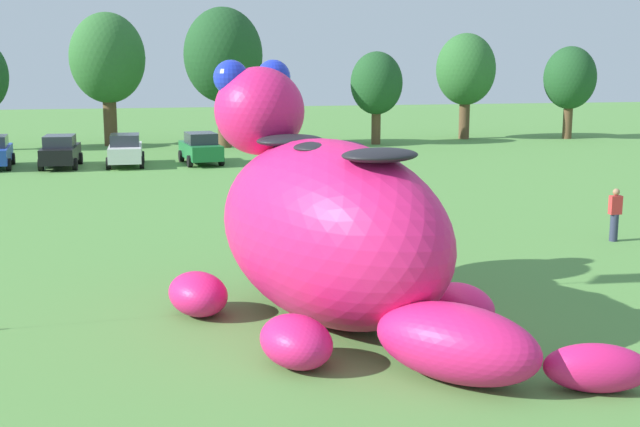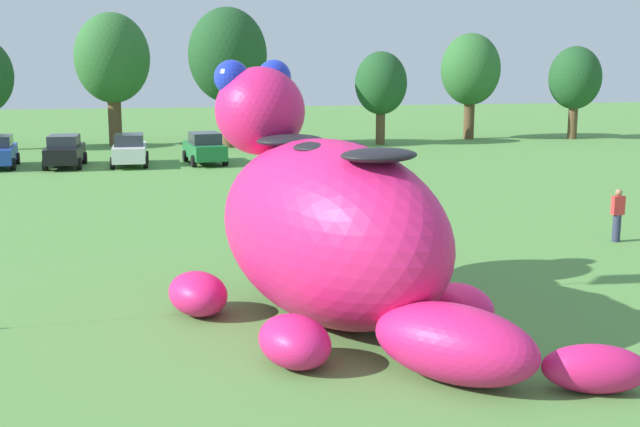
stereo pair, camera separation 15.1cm
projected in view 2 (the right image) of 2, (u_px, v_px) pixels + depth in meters
The scene contains 12 objects.
ground_plane at pixel (400, 330), 18.33m from camera, with size 160.00×160.00×0.00m, color #568E42.
giant_inflatable_creature at pixel (330, 229), 18.57m from camera, with size 8.60×10.05×5.78m.
car_black at pixel (65, 151), 44.64m from camera, with size 2.04×4.15×1.72m.
car_white at pixel (130, 150), 45.21m from camera, with size 1.96×4.11×1.72m.
car_green at pixel (205, 148), 46.09m from camera, with size 2.36×4.30×1.72m.
tree_mid_left at pixel (112, 59), 54.50m from camera, with size 4.84×4.84×8.59m.
tree_centre_left at pixel (228, 56), 53.39m from camera, with size 4.99×4.99×8.86m.
tree_centre at pixel (381, 84), 55.52m from camera, with size 3.44×3.44×6.11m.
tree_centre_right at pixel (471, 70), 58.96m from camera, with size 4.16×4.16×7.38m.
tree_mid_right at pixel (575, 79), 59.10m from camera, with size 3.65×3.65×6.48m.
spectator_near_inflatable at pixel (617, 215), 26.84m from camera, with size 0.38×0.26×1.71m.
spectator_mid_field at pixel (282, 209), 27.92m from camera, with size 0.38×0.26×1.71m.
Camera 2 is at (-5.08, -16.87, 5.91)m, focal length 47.28 mm.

